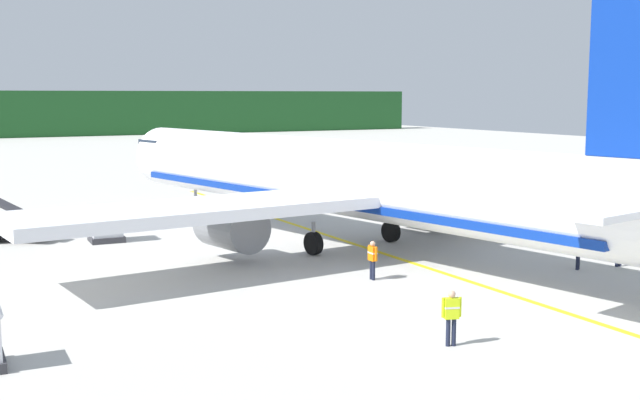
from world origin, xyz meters
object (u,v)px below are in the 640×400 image
crew_marshaller (619,244)px  crew_supervisor (373,257)px  cargo_container_mid (106,223)px  crew_loader_right (451,313)px  crew_loader_left (578,247)px  airliner_foreground (342,179)px

crew_marshaller → crew_supervisor: 11.42m
cargo_container_mid → crew_loader_right: bearing=-77.0°
cargo_container_mid → crew_loader_left: cargo_container_mid is taller
crew_marshaller → crew_loader_right: size_ratio=0.99×
airliner_foreground → crew_loader_right: size_ratio=23.89×
crew_loader_left → crew_supervisor: 9.33m
airliner_foreground → crew_marshaller: size_ratio=24.09×
cargo_container_mid → crew_supervisor: cargo_container_mid is taller
crew_marshaller → crew_supervisor: size_ratio=1.06×
cargo_container_mid → crew_loader_right: 23.09m
airliner_foreground → crew_loader_right: 16.76m
crew_loader_left → cargo_container_mid: bearing=135.4°
airliner_foreground → crew_marshaller: (8.44, -10.17, -2.37)m
airliner_foreground → crew_loader_left: size_ratio=24.21×
airliner_foreground → cargo_container_mid: size_ratio=20.03×
crew_marshaller → crew_loader_right: 14.65m
crew_loader_left → crew_supervisor: bearing=164.1°
crew_marshaller → crew_loader_right: crew_loader_right is taller
crew_loader_right → crew_supervisor: 8.95m
crew_marshaller → crew_loader_right: (-13.53, -5.62, 0.01)m
crew_loader_left → airliner_foreground: bearing=123.2°
airliner_foreground → crew_marshaller: bearing=-50.3°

